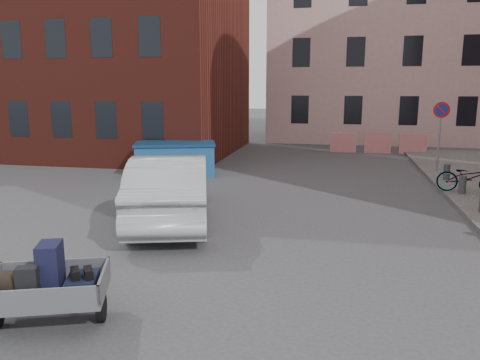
% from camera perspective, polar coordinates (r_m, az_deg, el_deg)
% --- Properties ---
extents(ground, '(120.00, 120.00, 0.00)m').
position_cam_1_polar(ground, '(10.29, -1.16, -7.68)').
color(ground, '#38383A').
rests_on(ground, ground).
extents(building_brick, '(12.00, 10.00, 14.00)m').
position_cam_1_polar(building_brick, '(25.37, -15.40, 19.28)').
color(building_brick, '#591E16').
rests_on(building_brick, ground).
extents(building_pink, '(16.00, 8.00, 14.00)m').
position_cam_1_polar(building_pink, '(31.91, 19.49, 17.35)').
color(building_pink, '#C79999').
rests_on(building_pink, ground).
extents(far_building, '(6.00, 6.00, 8.00)m').
position_cam_1_polar(far_building, '(38.51, -23.89, 11.43)').
color(far_building, maroon).
rests_on(far_building, ground).
extents(no_parking_sign, '(0.60, 0.09, 2.65)m').
position_cam_1_polar(no_parking_sign, '(19.39, 23.26, 6.51)').
color(no_parking_sign, gray).
rests_on(no_parking_sign, sidewalk).
extents(barriers, '(4.70, 0.18, 1.00)m').
position_cam_1_polar(barriers, '(24.72, 16.43, 4.31)').
color(barriers, red).
rests_on(barriers, ground).
extents(trailer, '(1.88, 1.98, 1.20)m').
position_cam_1_polar(trailer, '(7.30, -22.52, -11.72)').
color(trailer, black).
rests_on(trailer, ground).
extents(dumpster, '(3.33, 2.38, 1.26)m').
position_cam_1_polar(dumpster, '(17.98, -7.87, 2.58)').
color(dumpster, '#1F5796').
rests_on(dumpster, ground).
extents(silver_car, '(3.18, 5.45, 1.70)m').
position_cam_1_polar(silver_car, '(11.81, -8.48, -1.01)').
color(silver_car, '#A8ABB0').
rests_on(silver_car, ground).
extents(bicycle, '(1.93, 1.07, 0.96)m').
position_cam_1_polar(bicycle, '(15.99, 26.12, 0.28)').
color(bicycle, black).
rests_on(bicycle, sidewalk).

